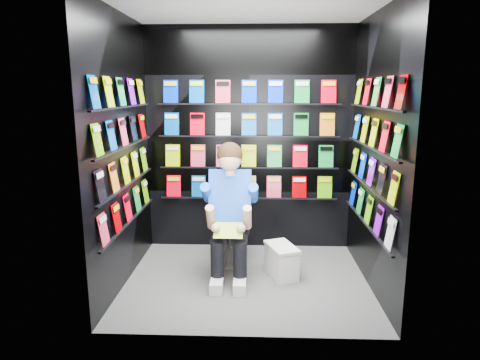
{
  "coord_description": "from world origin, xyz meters",
  "views": [
    {
      "loc": [
        0.08,
        -4.0,
        1.87
      ],
      "look_at": [
        -0.07,
        0.15,
        1.0
      ],
      "focal_mm": 32.0,
      "sensor_mm": 36.0,
      "label": 1
    }
  ],
  "objects": [
    {
      "name": "wall_left",
      "position": [
        -1.2,
        0.0,
        1.3
      ],
      "size": [
        0.04,
        2.0,
        2.6
      ],
      "primitive_type": "cube",
      "color": "black",
      "rests_on": "floor"
    },
    {
      "name": "longbox_lid",
      "position": [
        0.35,
        0.13,
        0.31
      ],
      "size": [
        0.37,
        0.48,
        0.03
      ],
      "primitive_type": "cube",
      "rotation": [
        0.0,
        0.0,
        0.35
      ],
      "color": "silver",
      "rests_on": "longbox"
    },
    {
      "name": "comics_back",
      "position": [
        0.0,
        0.97,
        1.31
      ],
      "size": [
        2.1,
        0.06,
        1.37
      ],
      "primitive_type": null,
      "color": "orange",
      "rests_on": "wall_back"
    },
    {
      "name": "wall_right",
      "position": [
        1.2,
        0.0,
        1.3
      ],
      "size": [
        0.04,
        2.0,
        2.6
      ],
      "primitive_type": "cube",
      "color": "black",
      "rests_on": "floor"
    },
    {
      "name": "comics_left",
      "position": [
        -1.17,
        0.0,
        1.31
      ],
      "size": [
        0.06,
        1.7,
        1.37
      ],
      "primitive_type": null,
      "color": "orange",
      "rests_on": "wall_left"
    },
    {
      "name": "wall_front",
      "position": [
        0.0,
        -1.0,
        1.3
      ],
      "size": [
        2.4,
        0.04,
        2.6
      ],
      "primitive_type": "cube",
      "color": "black",
      "rests_on": "floor"
    },
    {
      "name": "ceiling",
      "position": [
        0.0,
        0.0,
        2.6
      ],
      "size": [
        2.4,
        2.4,
        0.0
      ],
      "primitive_type": "plane",
      "color": "white",
      "rests_on": "floor"
    },
    {
      "name": "comics_right",
      "position": [
        1.17,
        0.0,
        1.31
      ],
      "size": [
        0.06,
        1.7,
        1.37
      ],
      "primitive_type": null,
      "color": "orange",
      "rests_on": "wall_right"
    },
    {
      "name": "reader",
      "position": [
        -0.17,
        0.19,
        0.8
      ],
      "size": [
        0.57,
        0.84,
        1.53
      ],
      "primitive_type": null,
      "rotation": [
        0.0,
        0.0,
        -0.0
      ],
      "color": "blue",
      "rests_on": "toilet"
    },
    {
      "name": "wall_back",
      "position": [
        0.0,
        1.0,
        1.3
      ],
      "size": [
        2.4,
        0.04,
        2.6
      ],
      "primitive_type": "cube",
      "color": "black",
      "rests_on": "floor"
    },
    {
      "name": "floor",
      "position": [
        0.0,
        0.0,
        0.0
      ],
      "size": [
        2.4,
        2.4,
        0.0
      ],
      "primitive_type": "plane",
      "color": "#555553",
      "rests_on": "ground"
    },
    {
      "name": "toilet",
      "position": [
        -0.17,
        0.57,
        0.37
      ],
      "size": [
        0.42,
        0.75,
        0.73
      ],
      "primitive_type": "imported",
      "rotation": [
        0.0,
        0.0,
        3.14
      ],
      "color": "white",
      "rests_on": "floor"
    },
    {
      "name": "held_comic",
      "position": [
        -0.17,
        -0.16,
        0.58
      ],
      "size": [
        0.27,
        0.16,
        0.12
      ],
      "primitive_type": "cube",
      "rotation": [
        -0.96,
        0.0,
        -0.0
      ],
      "color": "green",
      "rests_on": "reader"
    },
    {
      "name": "longbox",
      "position": [
        0.35,
        0.13,
        0.15
      ],
      "size": [
        0.34,
        0.45,
        0.3
      ],
      "primitive_type": "cube",
      "rotation": [
        0.0,
        0.0,
        0.35
      ],
      "color": "silver",
      "rests_on": "floor"
    }
  ]
}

